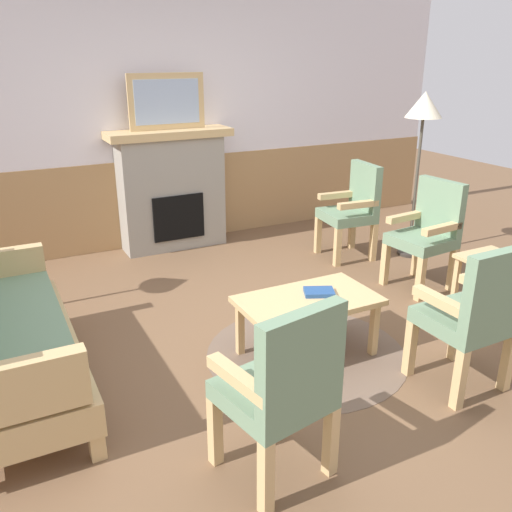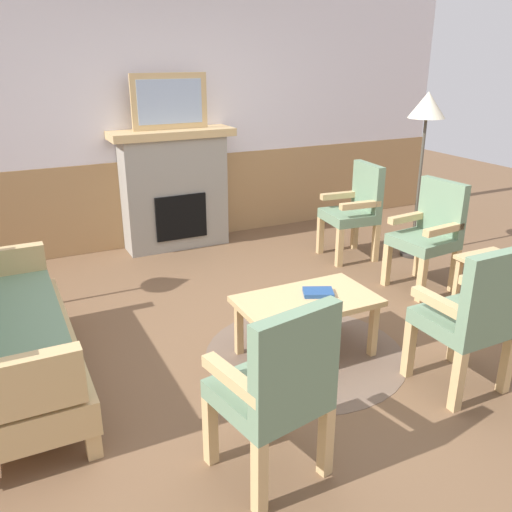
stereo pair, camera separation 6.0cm
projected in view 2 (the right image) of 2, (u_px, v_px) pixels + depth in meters
The scene contains 14 objects.
ground_plane at pixel (276, 338), 4.10m from camera, with size 14.00×14.00×0.00m, color brown.
wall_back at pixel (164, 124), 5.82m from camera, with size 7.20×0.14×2.70m.
fireplace at pixel (174, 188), 5.84m from camera, with size 1.30×0.44×1.28m.
framed_picture at pixel (170, 101), 5.52m from camera, with size 0.80×0.04×0.56m.
couch at pixel (4, 335), 3.34m from camera, with size 0.70×1.80×0.98m.
coffee_table at pixel (307, 306), 3.76m from camera, with size 0.96×0.56×0.44m.
round_rug at pixel (305, 354), 3.89m from camera, with size 1.43×1.43×0.01m, color brown.
book_on_table at pixel (318, 292), 3.79m from camera, with size 0.21×0.15×0.03m, color navy.
armchair_near_fireplace at pixel (430, 231), 4.83m from camera, with size 0.52×0.52×0.98m.
armchair_by_window_left at pixel (356, 207), 5.57m from camera, with size 0.52×0.52×0.98m.
armchair_front_left at pixel (277, 385), 2.59m from camera, with size 0.56×0.56×0.98m.
armchair_front_center at pixel (473, 313), 3.30m from camera, with size 0.49×0.49×0.98m.
side_table at pixel (494, 273), 4.18m from camera, with size 0.44×0.44×0.55m.
floor_lamp_by_chairs at pixel (426, 116), 5.27m from camera, with size 0.36×0.36×1.68m.
Camera 2 is at (-1.73, -3.18, 2.03)m, focal length 38.00 mm.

